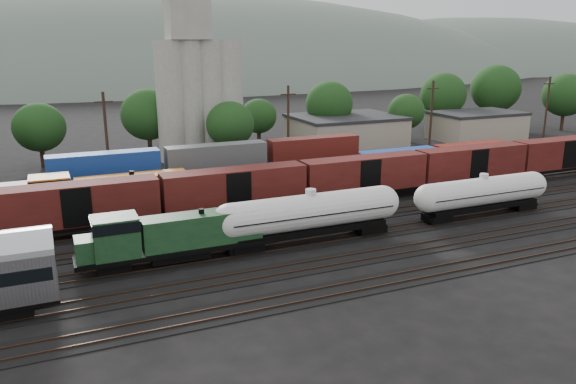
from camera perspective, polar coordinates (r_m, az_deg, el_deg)
name	(u,v)px	position (r m, az deg, el deg)	size (l,w,h in m)	color
ground	(265,230)	(54.89, -2.34, -3.89)	(600.00, 600.00, 0.00)	black
tracks	(265,230)	(54.87, -2.34, -3.84)	(180.00, 33.20, 0.20)	black
green_locomotive	(168,236)	(46.82, -12.13, -4.40)	(16.51, 2.91, 4.37)	black
tank_car_a	(310,213)	(50.57, 2.30, -2.18)	(18.29, 3.27, 4.79)	silver
tank_car_b	(482,193)	(61.56, 19.15, -0.10)	(16.59, 2.97, 4.35)	silver
orange_locomotive	(101,194)	(60.57, -18.47, -0.19)	(18.85, 3.14, 4.71)	black
boxcar_string	(160,197)	(56.26, -12.91, -0.46)	(122.80, 2.90, 4.20)	black
container_wall	(75,186)	(65.33, -20.79, 0.54)	(163.14, 2.60, 5.80)	black
grain_silo	(199,86)	(87.48, -9.05, 10.63)	(13.40, 5.00, 29.00)	#A2A095
industrial_sheds	(223,142)	(88.75, -6.60, 5.12)	(119.38, 17.26, 5.10)	#9E937F
tree_band	(166,112)	(89.70, -12.33, 7.98)	(163.54, 20.28, 13.07)	black
utility_poles	(203,134)	(73.78, -8.60, 5.88)	(122.20, 0.36, 12.00)	black
distant_hills	(132,115)	(313.73, -15.59, 7.59)	(860.00, 286.00, 130.00)	#59665B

